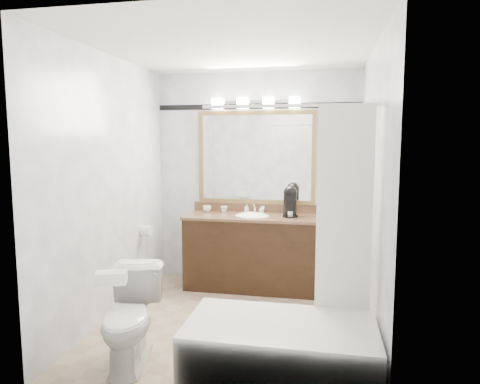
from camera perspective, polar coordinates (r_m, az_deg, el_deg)
name	(u,v)px	position (r m, az deg, el deg)	size (l,w,h in m)	color
room	(233,191)	(3.84, -0.90, 0.18)	(2.42, 2.62, 2.52)	tan
vanity	(252,250)	(4.97, 1.60, -7.78)	(1.53, 0.58, 0.97)	black
mirror	(256,158)	(5.08, 2.15, 4.60)	(1.40, 0.04, 1.10)	olive
vanity_light_bar	(255,103)	(5.04, 2.08, 11.79)	(1.02, 0.14, 0.12)	silver
accent_stripe	(256,106)	(5.10, 2.20, 11.35)	(2.40, 0.01, 0.06)	black
bathtub	(284,345)	(3.17, 5.89, -19.66)	(1.30, 0.75, 1.96)	white
tp_roll	(146,231)	(4.91, -12.40, -5.05)	(0.12, 0.12, 0.11)	white
toilet	(131,318)	(3.48, -14.38, -15.94)	(0.40, 0.70, 0.72)	white
tissue_box	(111,278)	(3.11, -16.82, -10.89)	(0.21, 0.11, 0.09)	white
coffee_maker	(290,201)	(4.85, 6.70, -1.15)	(0.18, 0.23, 0.34)	black
cup_left	(207,209)	(5.14, -4.42, -2.24)	(0.10, 0.10, 0.08)	white
cup_right	(224,209)	(5.10, -2.13, -2.32)	(0.08, 0.08, 0.07)	white
soap_bottle_a	(247,209)	(5.08, 0.91, -2.21)	(0.04, 0.04, 0.10)	white
soap_bottle_b	(262,210)	(5.06, 2.90, -2.36)	(0.06, 0.06, 0.08)	white
soap_bar	(251,213)	(5.00, 1.50, -2.78)	(0.07, 0.05, 0.02)	beige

